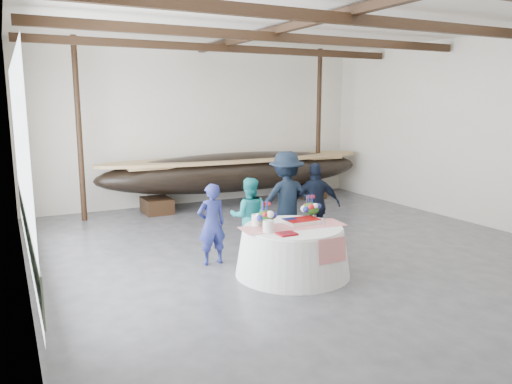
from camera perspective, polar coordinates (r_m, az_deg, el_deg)
name	(u,v)px	position (r m, az deg, el deg)	size (l,w,h in m)	color
floor	(313,256)	(9.80, 6.48, -7.28)	(10.00, 12.00, 0.01)	#3D3D42
wall_back	(201,126)	(14.73, -6.34, 7.53)	(10.00, 0.02, 4.50)	silver
wall_left	(18,152)	(7.81, -25.57, 4.16)	(0.02, 12.00, 4.50)	silver
wall_right	(497,132)	(12.82, 25.85, 6.16)	(0.02, 12.00, 4.50)	silver
ceiling	(318,13)	(9.47, 7.07, 19.66)	(10.00, 12.00, 0.01)	white
pavilion_structure	(292,46)	(10.12, 4.18, 16.26)	(9.80, 11.76, 4.50)	black
open_bay	(22,172)	(8.85, -25.21, 2.04)	(0.03, 7.00, 3.20)	silver
longboat_display	(239,171)	(14.33, -1.99, 2.36)	(8.09, 1.62, 1.52)	black
banquet_table	(293,250)	(8.67, 4.21, -6.66)	(1.98, 1.98, 0.85)	white
tabletop_items	(288,216)	(8.63, 3.73, -2.80)	(1.88, 0.97, 0.40)	red
guest_woman_blue	(212,224)	(9.13, -5.09, -3.68)	(0.55, 0.36, 1.50)	navy
guest_woman_teal	(249,216)	(9.67, -0.82, -2.79)	(0.74, 0.57, 1.51)	teal
guest_man_left	(286,200)	(10.14, 3.47, -0.88)	(1.27, 0.73, 1.97)	black
guest_man_right	(316,205)	(10.24, 6.82, -1.50)	(1.02, 0.42, 1.73)	black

